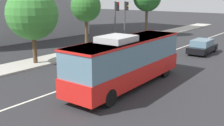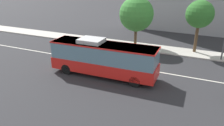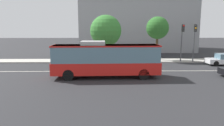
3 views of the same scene
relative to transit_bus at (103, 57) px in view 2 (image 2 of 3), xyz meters
name	(u,v)px [view 2 (image 2 of 3)]	position (x,y,z in m)	size (l,w,h in m)	color
ground_plane	(136,68)	(2.26, 2.85, -1.81)	(160.00, 160.00, 0.00)	#28282B
sidewalk_kerb	(153,48)	(2.26, 9.89, -1.74)	(80.00, 3.00, 0.14)	#B2ADA3
lane_centre_line	(136,68)	(2.26, 2.85, -1.80)	(76.00, 0.16, 0.01)	silver
transit_bus	(103,57)	(0.00, 0.00, 0.00)	(10.07, 2.78, 3.46)	red
street_tree_kerbside_left	(136,14)	(-0.08, 9.58, 2.49)	(4.31, 4.31, 6.47)	#4C3823
street_tree_kerbside_centre	(200,14)	(7.26, 10.41, 2.84)	(3.19, 3.19, 6.29)	#4C3823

